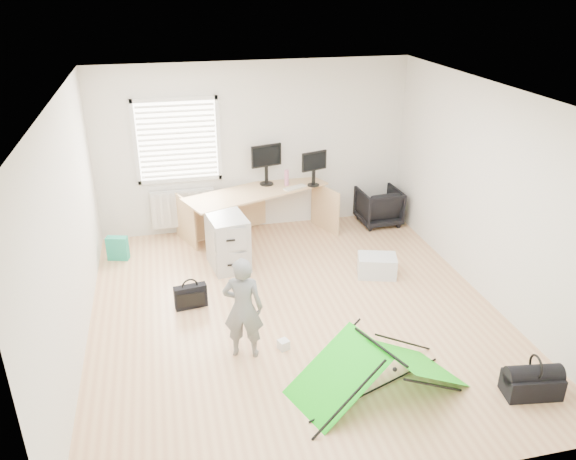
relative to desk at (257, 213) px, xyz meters
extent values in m
plane|color=tan|center=(0.06, -2.33, -0.39)|extent=(5.50, 5.50, 0.00)
cube|color=silver|center=(0.06, 0.42, 0.96)|extent=(5.00, 0.02, 2.70)
cube|color=silver|center=(-1.14, 0.38, 1.16)|extent=(1.20, 0.06, 1.20)
cube|color=silver|center=(-1.14, 0.34, 0.06)|extent=(1.00, 0.12, 0.60)
cube|color=tan|center=(0.00, 0.00, 0.00)|extent=(2.40, 1.52, 0.78)
cube|color=#AFB2B4|center=(-0.59, -0.93, 0.00)|extent=(0.59, 0.73, 0.78)
cube|color=black|center=(0.21, 0.24, 0.63)|extent=(0.52, 0.23, 0.49)
cube|color=black|center=(0.93, 0.01, 0.60)|extent=(0.44, 0.22, 0.42)
cube|color=beige|center=(0.61, -0.03, 0.40)|extent=(0.41, 0.28, 0.02)
cylinder|color=#CF749A|center=(0.51, 0.13, 0.52)|extent=(0.09, 0.09, 0.25)
imported|color=black|center=(2.08, 0.03, -0.08)|extent=(0.69, 0.70, 0.62)
imported|color=slate|center=(-0.70, -3.04, 0.21)|extent=(0.50, 0.40, 1.20)
cube|color=silver|center=(1.40, -1.67, -0.24)|extent=(0.61, 0.51, 0.29)
cube|color=#1F9373|center=(-2.16, -0.35, -0.21)|extent=(0.33, 0.21, 0.36)
cube|color=black|center=(-1.21, -1.93, -0.24)|extent=(0.42, 0.18, 0.31)
cube|color=silver|center=(-0.26, -3.05, -0.33)|extent=(0.14, 0.14, 0.11)
cube|color=black|center=(2.00, -4.35, -0.27)|extent=(0.59, 0.36, 0.24)
camera|label=1|loc=(-1.39, -8.15, 3.47)|focal=35.00mm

